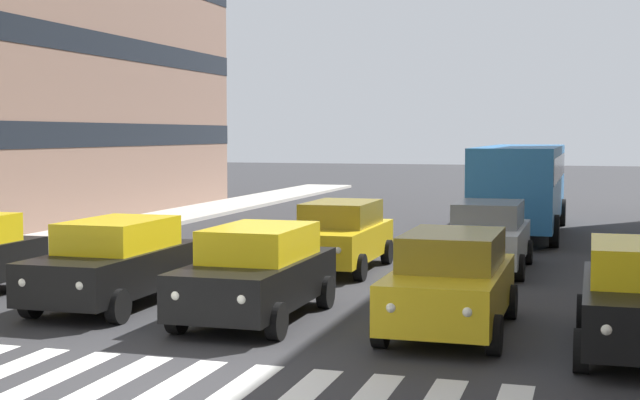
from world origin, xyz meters
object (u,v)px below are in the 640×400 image
Objects in this scene: car_2 at (257,272)px; car_3 at (115,262)px; car_row2_0 at (488,235)px; bus_behind_traffic at (522,180)px; car_row2_1 at (340,235)px; car_1 at (451,281)px.

car_2 is 3.20m from car_3.
car_row2_0 is 8.95m from bus_behind_traffic.
car_3 is at bearing 62.99° from car_row2_1.
car_2 is at bearing 172.60° from car_3.
bus_behind_traffic is (-0.17, -8.89, 0.97)m from car_row2_0.
bus_behind_traffic is (-6.74, -15.79, 0.97)m from car_3.
car_1 is at bearing -179.93° from car_2.
car_3 is 0.42× the size of bus_behind_traffic.
car_3 is at bearing -3.46° from car_1.
car_3 is 17.20m from bus_behind_traffic.
car_row2_0 and car_row2_1 have the same top height.
car_1 is 1.00× the size of car_row2_1.
car_row2_1 is at bearing -117.01° from car_3.
car_3 and car_row2_0 have the same top height.
car_2 is (3.57, 0.00, 0.00)m from car_1.
car_row2_0 is at bearing -133.60° from car_3.
car_2 is 8.07m from car_row2_0.
car_1 is 1.00× the size of car_2.
bus_behind_traffic reaches higher than car_row2_0.
car_2 is at bearing 91.49° from car_row2_1.
car_row2_1 is 10.62m from bus_behind_traffic.
car_1 is 7.31m from car_row2_0.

